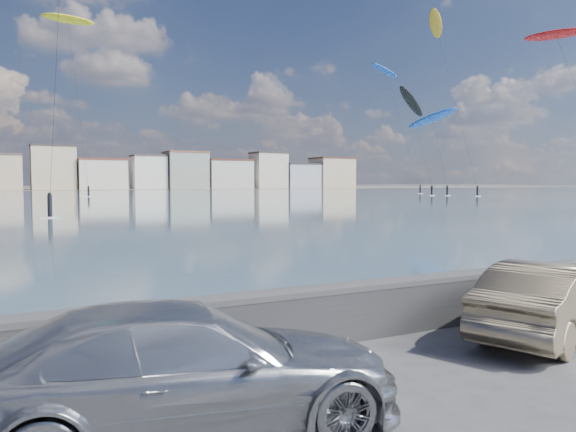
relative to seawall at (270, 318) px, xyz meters
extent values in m
plane|color=#333335|center=(0.00, -2.70, -0.58)|extent=(700.00, 700.00, 0.00)
cube|color=#3A5A65|center=(0.00, 88.80, -0.58)|extent=(500.00, 177.00, 0.00)
cube|color=#4C473D|center=(0.00, 197.30, -0.57)|extent=(500.00, 60.00, 0.00)
cube|color=#28282B|center=(0.00, 0.00, -0.13)|extent=(400.00, 0.35, 0.90)
cylinder|color=#28282B|center=(0.00, 0.00, 0.32)|extent=(400.00, 0.36, 0.36)
cube|color=beige|center=(11.00, 183.30, 6.17)|extent=(13.00, 10.00, 13.50)
cube|color=#383330|center=(11.00, 183.30, 13.22)|extent=(13.26, 10.20, 0.60)
cube|color=silver|center=(25.50, 183.30, 4.17)|extent=(15.00, 12.00, 9.50)
cube|color=brown|center=(25.50, 183.30, 9.22)|extent=(15.30, 12.24, 0.60)
cube|color=white|center=(41.00, 183.30, 4.92)|extent=(11.00, 9.00, 11.00)
cube|color=#4C423D|center=(41.00, 183.30, 10.72)|extent=(11.22, 9.18, 0.60)
cube|color=gray|center=(54.00, 183.30, 5.67)|extent=(14.00, 11.00, 12.50)
cube|color=brown|center=(54.00, 183.30, 12.22)|extent=(14.28, 11.22, 0.60)
cube|color=beige|center=(69.50, 183.30, 4.42)|extent=(16.00, 12.00, 10.00)
cube|color=#562D23|center=(69.50, 183.30, 9.72)|extent=(16.32, 12.24, 0.60)
cube|color=beige|center=(86.00, 183.30, 5.92)|extent=(12.00, 10.00, 13.00)
cube|color=#383330|center=(86.00, 183.30, 12.72)|extent=(12.24, 10.20, 0.60)
cube|color=#B2B7C6|center=(99.50, 183.30, 3.92)|extent=(14.00, 11.00, 9.00)
cube|color=#2D2D33|center=(99.50, 183.30, 8.72)|extent=(14.28, 11.22, 0.60)
cube|color=beige|center=(114.00, 183.30, 5.17)|extent=(15.00, 12.00, 11.50)
cube|color=#562D23|center=(114.00, 183.30, 11.22)|extent=(15.30, 12.24, 0.60)
imported|color=#A2A4A9|center=(-2.15, -2.26, 0.16)|extent=(5.33, 2.76, 1.48)
imported|color=tan|center=(4.98, -1.51, 0.12)|extent=(4.50, 2.89, 1.40)
ellipsoid|color=black|center=(71.04, 82.91, 18.43)|extent=(8.66, 5.22, 6.37)
cube|color=white|center=(70.51, 75.70, -0.53)|extent=(1.40, 0.42, 0.08)
cylinder|color=black|center=(70.51, 75.70, 0.37)|extent=(0.36, 0.36, 1.70)
sphere|color=black|center=(70.51, 75.70, 1.27)|extent=(0.28, 0.28, 0.28)
cylinder|color=black|center=(70.77, 79.30, 9.57)|extent=(0.56, 7.24, 17.72)
cube|color=white|center=(-0.62, 38.56, -0.53)|extent=(1.40, 0.42, 0.08)
cylinder|color=black|center=(-0.62, 38.56, 0.37)|extent=(0.36, 0.36, 1.70)
sphere|color=black|center=(-0.62, 38.56, 1.27)|extent=(0.28, 0.28, 0.28)
cylinder|color=black|center=(0.90, 44.88, 16.22)|extent=(3.07, 12.67, 31.02)
ellipsoid|color=blue|center=(80.04, 104.02, 29.13)|extent=(7.40, 3.47, 4.14)
cube|color=white|center=(80.12, 90.39, -0.53)|extent=(1.40, 0.42, 0.08)
cylinder|color=black|center=(80.12, 90.39, 0.37)|extent=(0.36, 0.36, 1.70)
sphere|color=black|center=(80.12, 90.39, 1.27)|extent=(0.28, 0.28, 0.28)
cylinder|color=black|center=(80.08, 97.20, 14.92)|extent=(0.11, 13.66, 28.42)
ellipsoid|color=blue|center=(76.98, 83.16, 15.46)|extent=(8.25, 10.39, 5.30)
cube|color=white|center=(72.99, 74.14, -0.53)|extent=(1.40, 0.42, 0.08)
cylinder|color=black|center=(72.99, 74.14, 0.37)|extent=(0.36, 0.36, 1.70)
sphere|color=black|center=(72.99, 74.14, 1.27)|extent=(0.28, 0.28, 0.28)
cylinder|color=black|center=(74.98, 78.65, 8.09)|extent=(4.03, 9.06, 14.76)
ellipsoid|color=red|center=(81.14, 57.50, 27.23)|extent=(7.10, 10.64, 1.74)
ellipsoid|color=yellow|center=(8.08, 104.83, 32.28)|extent=(9.94, 5.37, 2.78)
cube|color=white|center=(10.15, 98.21, -0.53)|extent=(1.40, 0.42, 0.08)
cylinder|color=black|center=(10.15, 98.21, 0.37)|extent=(0.36, 0.36, 1.70)
sphere|color=black|center=(10.15, 98.21, 1.27)|extent=(0.28, 0.28, 0.28)
cylinder|color=black|center=(9.11, 101.52, 16.50)|extent=(2.11, 6.65, 31.57)
ellipsoid|color=#BF8C19|center=(77.40, 83.13, 34.90)|extent=(7.92, 7.09, 5.49)
cube|color=white|center=(74.57, 67.95, -0.53)|extent=(1.40, 0.42, 0.08)
cylinder|color=black|center=(74.57, 67.95, 0.37)|extent=(0.36, 0.36, 1.70)
sphere|color=black|center=(74.57, 67.95, 1.27)|extent=(0.28, 0.28, 0.28)
cylinder|color=black|center=(75.98, 75.54, 17.81)|extent=(2.87, 15.22, 34.20)
camera|label=1|loc=(-3.97, -8.40, 2.30)|focal=35.00mm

